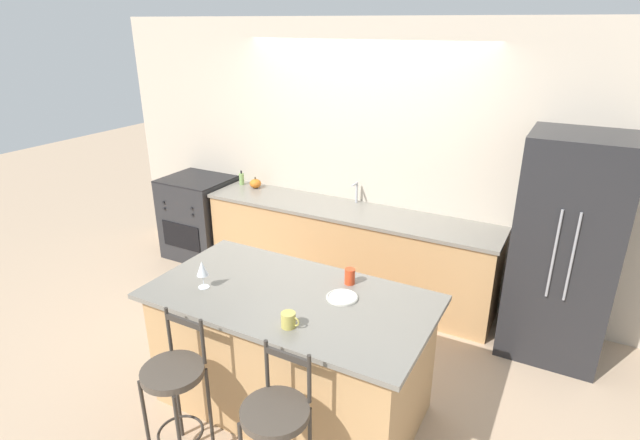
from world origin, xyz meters
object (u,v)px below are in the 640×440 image
at_px(bar_stool_far, 276,428).
at_px(pumpkin_decoration, 255,183).
at_px(refrigerator, 564,249).
at_px(coffee_mug, 289,320).
at_px(wine_glass, 202,269).
at_px(oven_range, 200,217).
at_px(dinner_plate, 342,297).
at_px(bar_stool_near, 175,386).
at_px(tumbler_cup, 350,276).
at_px(soap_bottle, 242,179).

height_order(bar_stool_far, pumpkin_decoration, pumpkin_decoration).
distance_m(refrigerator, coffee_mug, 2.43).
xyz_separation_m(bar_stool_far, wine_glass, (-0.95, 0.55, 0.50)).
xyz_separation_m(oven_range, dinner_plate, (2.64, -1.56, 0.45)).
bearing_deg(bar_stool_near, dinner_plate, 51.68).
relative_size(coffee_mug, tumbler_cup, 1.08).
bearing_deg(soap_bottle, refrigerator, -3.47).
height_order(refrigerator, coffee_mug, refrigerator).
bearing_deg(bar_stool_far, wine_glass, 149.83).
height_order(refrigerator, tumbler_cup, refrigerator).
relative_size(refrigerator, bar_stool_far, 1.85).
relative_size(bar_stool_near, dinner_plate, 4.74).
relative_size(dinner_plate, soap_bottle, 1.30).
distance_m(oven_range, wine_glass, 2.62).
bearing_deg(bar_stool_far, soap_bottle, 129.49).
xyz_separation_m(wine_glass, soap_bottle, (-1.21, 2.06, -0.09)).
distance_m(bar_stool_far, pumpkin_decoration, 3.26).
bearing_deg(coffee_mug, refrigerator, 54.89).
distance_m(oven_range, coffee_mug, 3.25).
relative_size(dinner_plate, wine_glass, 1.06).
xyz_separation_m(oven_range, pumpkin_decoration, (0.72, 0.16, 0.48)).
relative_size(oven_range, soap_bottle, 5.83).
bearing_deg(bar_stool_near, refrigerator, 51.01).
bearing_deg(refrigerator, tumbler_cup, -134.47).
relative_size(oven_range, coffee_mug, 7.79).
bearing_deg(soap_bottle, oven_range, -160.83).
distance_m(dinner_plate, soap_bottle, 2.74).
xyz_separation_m(refrigerator, soap_bottle, (-3.38, 0.21, 0.04)).
distance_m(tumbler_cup, pumpkin_decoration, 2.41).
bearing_deg(bar_stool_near, pumpkin_decoration, 115.05).
bearing_deg(oven_range, refrigerator, -0.37).
distance_m(oven_range, bar_stool_near, 3.12).
distance_m(dinner_plate, wine_glass, 0.98).
height_order(refrigerator, wine_glass, refrigerator).
bearing_deg(oven_range, bar_stool_near, -51.56).
relative_size(bar_stool_far, coffee_mug, 8.23).
bearing_deg(coffee_mug, oven_range, 141.20).
distance_m(bar_stool_near, tumbler_cup, 1.34).
relative_size(coffee_mug, soap_bottle, 0.75).
distance_m(coffee_mug, pumpkin_decoration, 2.80).
height_order(oven_range, pumpkin_decoration, pumpkin_decoration).
relative_size(bar_stool_far, tumbler_cup, 8.87).
relative_size(coffee_mug, pumpkin_decoration, 0.96).
xyz_separation_m(refrigerator, wine_glass, (-2.18, -1.86, 0.13)).
bearing_deg(pumpkin_decoration, soap_bottle, 173.80).
height_order(dinner_plate, wine_glass, wine_glass).
bearing_deg(coffee_mug, soap_bottle, 132.15).
bearing_deg(tumbler_cup, soap_bottle, 143.69).
xyz_separation_m(refrigerator, pumpkin_decoration, (-3.17, 0.18, 0.02)).
xyz_separation_m(dinner_plate, wine_glass, (-0.92, -0.32, 0.13)).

